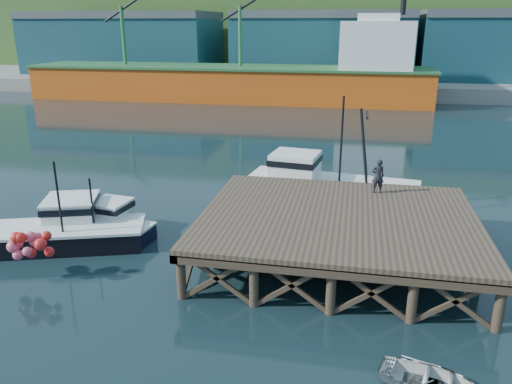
% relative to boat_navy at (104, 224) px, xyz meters
% --- Properties ---
extents(ground, '(300.00, 300.00, 0.00)m').
position_rel_boat_navy_xyz_m(ground, '(5.95, -0.17, -0.66)').
color(ground, black).
rests_on(ground, ground).
extents(wharf, '(12.00, 10.00, 2.62)m').
position_rel_boat_navy_xyz_m(wharf, '(11.45, -0.36, 1.28)').
color(wharf, brown).
rests_on(wharf, ground).
extents(far_quay, '(160.00, 40.00, 2.00)m').
position_rel_boat_navy_xyz_m(far_quay, '(5.95, 69.83, 0.34)').
color(far_quay, gray).
rests_on(far_quay, ground).
extents(warehouse_left, '(32.00, 16.00, 9.00)m').
position_rel_boat_navy_xyz_m(warehouse_left, '(-29.05, 64.83, 5.84)').
color(warehouse_left, '#17464D').
rests_on(warehouse_left, far_quay).
extents(warehouse_mid, '(28.00, 16.00, 9.00)m').
position_rel_boat_navy_xyz_m(warehouse_mid, '(5.95, 64.83, 5.84)').
color(warehouse_mid, '#17464D').
rests_on(warehouse_mid, far_quay).
extents(cargo_ship, '(55.50, 10.00, 13.75)m').
position_rel_boat_navy_xyz_m(cargo_ship, '(-2.51, 47.83, 2.66)').
color(cargo_ship, '#CF5213').
rests_on(cargo_ship, ground).
extents(hillside, '(220.00, 50.00, 22.00)m').
position_rel_boat_navy_xyz_m(hillside, '(5.95, 99.83, 10.34)').
color(hillside, '#2D511E').
rests_on(hillside, ground).
extents(boat_navy, '(5.43, 3.19, 3.27)m').
position_rel_boat_navy_xyz_m(boat_navy, '(0.00, 0.00, 0.00)').
color(boat_navy, black).
rests_on(boat_navy, ground).
extents(boat_black, '(7.58, 6.28, 4.40)m').
position_rel_boat_navy_xyz_m(boat_black, '(-1.24, -1.15, 0.15)').
color(boat_black, black).
rests_on(boat_black, ground).
extents(trawler, '(10.05, 4.75, 6.47)m').
position_rel_boat_navy_xyz_m(trawler, '(10.61, 6.33, 0.68)').
color(trawler, '#CBB983').
rests_on(trawler, ground).
extents(dinghy, '(3.41, 2.80, 0.61)m').
position_rel_boat_navy_xyz_m(dinghy, '(14.58, -8.35, -0.35)').
color(dinghy, silver).
rests_on(dinghy, ground).
extents(dockworker, '(0.70, 0.54, 1.72)m').
position_rel_boat_navy_xyz_m(dockworker, '(13.20, 3.25, 2.33)').
color(dockworker, black).
rests_on(dockworker, wharf).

